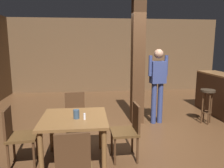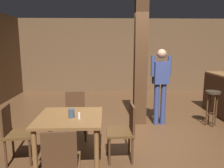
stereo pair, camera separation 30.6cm
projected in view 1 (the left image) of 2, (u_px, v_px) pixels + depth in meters
ground_plane at (143, 137)px, 4.35m from camera, size 10.80×10.80×0.00m
wall_back at (116, 56)px, 8.51m from camera, size 8.00×0.10×2.80m
pillar at (138, 63)px, 4.97m from camera, size 0.28×0.28×2.80m
dining_table at (74, 124)px, 3.31m from camera, size 0.98×0.98×0.73m
chair_west at (17, 133)px, 3.25m from camera, size 0.46×0.46×0.89m
chair_south at (73, 163)px, 2.44m from camera, size 0.45×0.45×0.89m
chair_north at (76, 113)px, 4.20m from camera, size 0.47×0.47×0.89m
chair_east at (129, 128)px, 3.45m from camera, size 0.43×0.43×0.89m
napkin_cup at (76, 114)px, 3.22m from camera, size 0.09×0.09×0.13m
salt_shaker at (85, 116)px, 3.18m from camera, size 0.03×0.03×0.09m
standing_person at (158, 81)px, 4.97m from camera, size 0.47×0.24×1.72m
bar_counter at (218, 94)px, 5.67m from camera, size 0.56×1.72×1.07m
bar_stool_near at (207, 99)px, 5.02m from camera, size 0.32×0.32×0.80m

